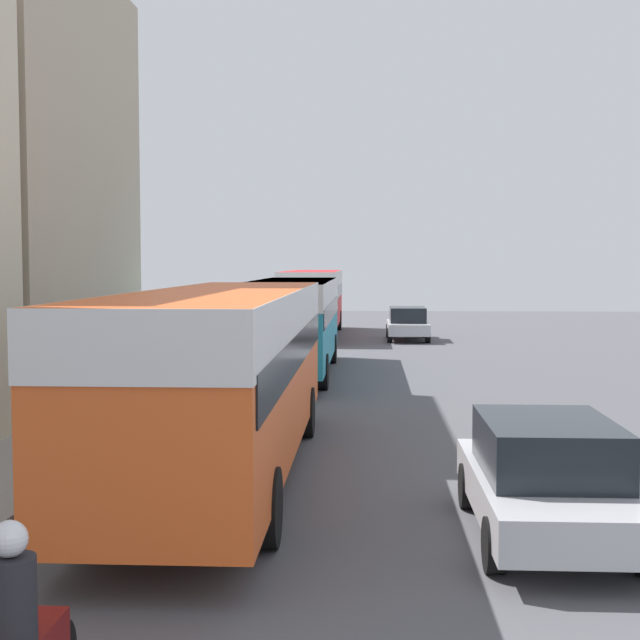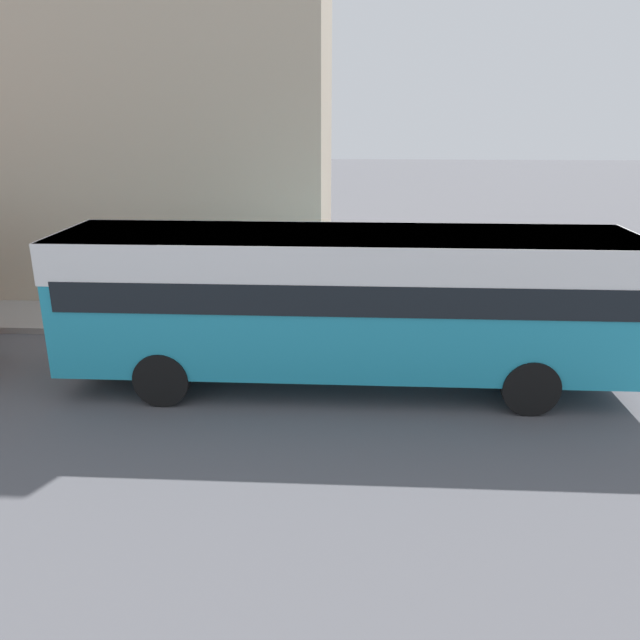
% 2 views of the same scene
% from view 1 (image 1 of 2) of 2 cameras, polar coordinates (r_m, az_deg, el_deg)
% --- Properties ---
extents(bus_lead, '(2.50, 11.28, 3.06)m').
position_cam_1_polar(bus_lead, '(14.46, -6.19, -2.34)').
color(bus_lead, '#EA5B23').
rests_on(bus_lead, ground_plane).
extents(bus_following, '(2.50, 10.50, 2.94)m').
position_cam_1_polar(bus_following, '(27.66, -1.76, 0.43)').
color(bus_following, teal).
rests_on(bus_following, ground_plane).
extents(bus_third_in_line, '(2.53, 11.13, 3.08)m').
position_cam_1_polar(bus_third_in_line, '(42.34, -0.47, 1.70)').
color(bus_third_in_line, red).
rests_on(bus_third_in_line, ground_plane).
extents(car_crossing, '(1.90, 4.30, 1.52)m').
position_cam_1_polar(car_crossing, '(11.84, 14.31, -9.70)').
color(car_crossing, '#B7B7BC').
rests_on(car_crossing, ground_plane).
extents(car_far_curb, '(1.86, 4.13, 1.48)m').
position_cam_1_polar(car_far_curb, '(40.12, 5.62, -0.19)').
color(car_far_curb, '#B7B7BC').
rests_on(car_far_curb, ground_plane).
extents(pedestrian_near_curb, '(0.34, 0.34, 1.66)m').
position_cam_1_polar(pedestrian_near_curb, '(51.95, -2.94, 0.97)').
color(pedestrian_near_curb, '#232838').
rests_on(pedestrian_near_curb, sidewalk).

